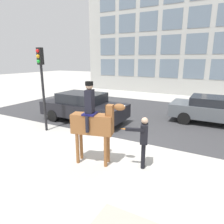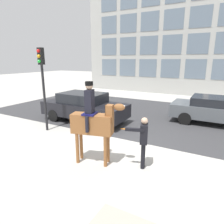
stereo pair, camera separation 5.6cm
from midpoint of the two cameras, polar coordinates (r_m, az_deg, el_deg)
The scene contains 7 objects.
ground_plane at distance 8.10m, azimuth 1.51°, elevation -9.00°, with size 80.00×80.00×0.00m, color #B2AFA8.
road_surface at distance 12.29m, azimuth 11.59°, elevation -0.91°, with size 20.08×8.50×0.01m.
mounted_horse_lead at distance 6.24m, azimuth -5.61°, elevation -2.77°, with size 1.75×0.75×2.64m.
pedestrian_bystander at distance 6.15m, azimuth 8.71°, elevation -7.53°, with size 0.80×0.63×1.62m.
street_car_near_lane at distance 10.86m, azimuth -8.28°, elevation 1.51°, with size 4.66×1.94×1.54m.
street_car_far_lane at distance 11.67m, azimuth 27.13°, elevation 0.66°, with size 4.39×2.07×1.40m.
traffic_light at distance 9.54m, azimuth -19.62°, elevation 9.57°, with size 0.24×0.29×3.76m.
Camera 1 is at (3.31, -6.63, 3.27)m, focal length 32.00 mm.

